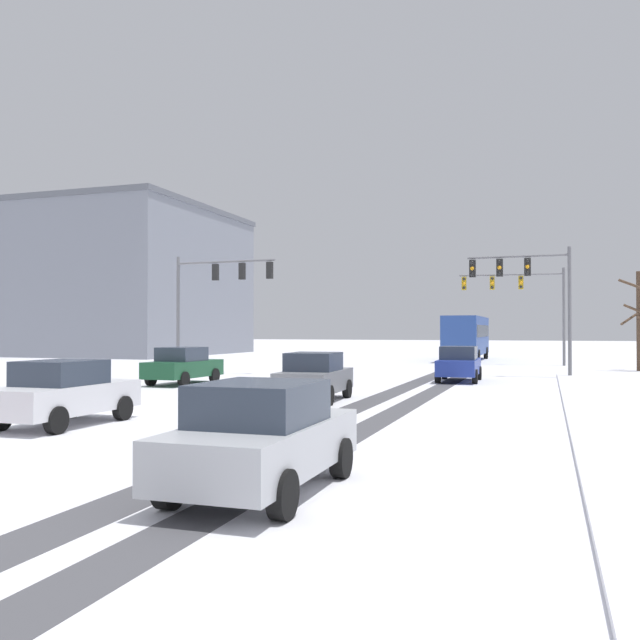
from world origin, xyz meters
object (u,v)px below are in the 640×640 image
traffic_signal_near_left (216,286)px  car_grey_third (315,376)px  car_dark_green_second (183,365)px  car_silver_fifth (262,437)px  bare_tree_sidewalk_far (640,317)px  traffic_signal_far_right (521,293)px  bus_oncoming (467,335)px  car_white_fourth (64,393)px  traffic_signal_near_right (528,283)px  car_blue_lead (459,364)px  office_building_far_left_block (125,282)px

traffic_signal_near_left → car_grey_third: 16.24m
car_dark_green_second → car_silver_fifth: 20.37m
bare_tree_sidewalk_far → traffic_signal_far_right: bearing=146.3°
bus_oncoming → traffic_signal_far_right: bearing=-54.9°
car_dark_green_second → bus_oncoming: bearing=71.5°
car_dark_green_second → bare_tree_sidewalk_far: bearing=39.8°
traffic_signal_far_right → car_grey_third: bearing=-102.3°
traffic_signal_far_right → bus_oncoming: (-4.24, 6.04, -2.83)m
car_silver_fifth → bus_oncoming: bearing=92.5°
car_dark_green_second → car_white_fourth: size_ratio=1.01×
traffic_signal_near_right → traffic_signal_far_right: (-0.76, 11.75, 0.06)m
traffic_signal_near_right → traffic_signal_far_right: size_ratio=0.94×
car_blue_lead → car_silver_fifth: (-0.11, -22.47, 0.00)m
traffic_signal_far_right → car_blue_lead: (-2.17, -15.91, -4.00)m
car_grey_third → bus_oncoming: size_ratio=0.38×
car_dark_green_second → office_building_far_left_block: office_building_far_left_block is taller
traffic_signal_near_left → traffic_signal_near_right: bearing=7.4°
car_grey_third → car_white_fourth: 8.49m
traffic_signal_far_right → car_silver_fifth: 38.66m
traffic_signal_near_right → traffic_signal_near_left: bearing=-172.6°
car_blue_lead → car_silver_fifth: bearing=-90.3°
traffic_signal_near_left → bus_oncoming: (11.41, 19.92, -2.80)m
car_grey_third → car_white_fourth: same height
car_white_fourth → car_silver_fifth: bearing=-33.0°
bus_oncoming → car_silver_fifth: bearing=-87.5°
car_blue_lead → car_grey_third: size_ratio=0.99×
office_building_far_left_block → car_blue_lead: bearing=-35.6°
car_white_fourth → bus_oncoming: bus_oncoming is taller
traffic_signal_near_right → bare_tree_sidewalk_far: traffic_signal_near_right is taller
car_white_fourth → office_building_far_left_block: bearing=122.9°
bus_oncoming → bare_tree_sidewalk_far: bare_tree_sidewalk_far is taller
traffic_signal_near_right → car_white_fourth: (-10.49, -21.79, -3.94)m
traffic_signal_near_left → car_dark_green_second: 8.73m
traffic_signal_far_right → car_grey_third: size_ratio=1.65×
car_silver_fifth → office_building_far_left_block: bearing=126.4°
car_blue_lead → bare_tree_sidewalk_far: bearing=51.9°
car_silver_fifth → bus_oncoming: bus_oncoming is taller
car_dark_green_second → car_grey_third: size_ratio=1.00×
car_blue_lead → bare_tree_sidewalk_far: bare_tree_sidewalk_far is taller
car_grey_third → bus_oncoming: (1.46, 32.11, 1.18)m
traffic_signal_near_right → office_building_far_left_block: bearing=151.1°
traffic_signal_far_right → car_white_fourth: 35.15m
traffic_signal_near_right → office_building_far_left_block: size_ratio=0.31×
car_white_fourth → bare_tree_sidewalk_far: bare_tree_sidewalk_far is taller
car_blue_lead → car_grey_third: same height
traffic_signal_near_left → car_blue_lead: 14.20m
traffic_signal_near_right → bus_oncoming: size_ratio=0.59×
bare_tree_sidewalk_far → traffic_signal_near_right: bearing=-129.7°
car_grey_third → car_silver_fifth: bearing=-74.5°
car_blue_lead → car_silver_fifth: 22.47m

